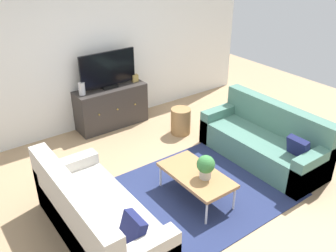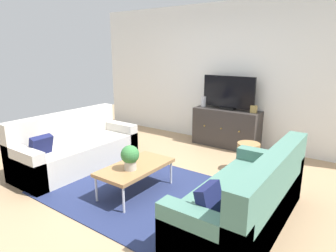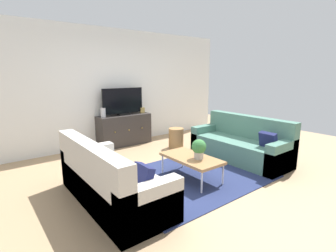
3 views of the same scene
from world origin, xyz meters
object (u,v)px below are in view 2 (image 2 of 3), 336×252
Objects in this scene: glass_vase at (204,101)px; wicker_basket at (248,157)px; couch_right_side at (249,203)px; flat_screen_tv at (228,93)px; coffee_table at (136,168)px; tv_console at (226,128)px; couch_left_side at (74,149)px; potted_plant at (130,156)px; mantel_clock at (254,109)px.

glass_vase is 1.75m from wicker_basket.
flat_screen_tv is (-1.35, 2.40, 0.76)m from couch_right_side.
flat_screen_tv is at bearing 87.14° from coffee_table.
glass_vase is at bearing 143.73° from wicker_basket.
coffee_table is 2.23× the size of wicker_basket.
tv_console is at bearing 129.84° from wicker_basket.
couch_left_side is 1.47m from potted_plant.
wicker_basket reaches higher than coffee_table.
tv_console is 0.67m from mantel_clock.
wicker_basket is at bearing 31.09° from couch_left_side.
couch_right_side is (2.87, 0.00, 0.00)m from couch_left_side.
glass_vase is at bearing 128.12° from couch_right_side.
glass_vase is (-0.42, 2.61, 0.28)m from potted_plant.
potted_plant is at bearing -170.69° from couch_right_side.
flat_screen_tv reaches higher than glass_vase.
coffee_table is 1.78m from wicker_basket.
tv_console is 1.24× the size of flat_screen_tv.
couch_left_side is at bearing -122.65° from tv_console.
potted_plant is at bearing -118.74° from wicker_basket.
tv_console reaches higher than coffee_table.
glass_vase is at bearing 66.97° from couch_left_side.
glass_vase is (1.01, 2.38, 0.54)m from couch_left_side.
mantel_clock is (0.64, 2.48, 0.44)m from coffee_table.
coffee_table is 2.48m from tv_console.
coffee_table is at bearing -4.30° from couch_left_side.
wicker_basket is at bearing -72.99° from mantel_clock.
couch_left_side reaches higher than potted_plant.
tv_console is 1.27m from wicker_basket.
couch_left_side is 1.00× the size of couch_right_side.
wicker_basket is at bearing -50.73° from flat_screen_tv.
potted_plant is at bearing -92.01° from tv_console.
couch_left_side is 2.87m from couch_right_side.
glass_vase reaches higher than mantel_clock.
tv_console is at bearing 87.99° from potted_plant.
glass_vase is at bearing 98.88° from coffee_table.
wicker_basket is (-0.54, 1.41, -0.06)m from couch_right_side.
flat_screen_tv reaches higher than couch_left_side.
couch_right_side is at bearing 9.31° from potted_plant.
tv_console is at bearing -179.99° from mantel_clock.
flat_screen_tv is (0.12, 2.50, 0.69)m from coffee_table.
flat_screen_tv is (0.00, 0.02, 0.68)m from tv_console.
couch_right_side is 1.51m from wicker_basket.
couch_left_side is 1.90× the size of flat_screen_tv.
flat_screen_tv is at bearing 177.76° from mantel_clock.
flat_screen_tv reaches higher than couch_right_side.
tv_console reaches higher than potted_plant.
couch_left_side is 1.90× the size of coffee_table.
couch_left_side reaches higher than wicker_basket.
flat_screen_tv is at bearing 88.01° from potted_plant.
couch_right_side is at bearing -70.55° from mantel_clock.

